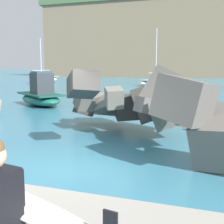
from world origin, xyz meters
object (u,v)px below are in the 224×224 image
object	(u,v)px
boat_mid_right	(154,82)
surfer_with_board	(5,221)
station_building_west	(163,3)
boat_mid_left	(44,80)
boat_mid_centre	(41,95)

from	to	relation	value
boat_mid_right	surfer_with_board	bearing A→B (deg)	-81.04
boat_mid_right	station_building_west	size ratio (longest dim) A/B	1.17
boat_mid_right	boat_mid_left	bearing A→B (deg)	-177.86
station_building_west	boat_mid_left	bearing A→B (deg)	-98.54
boat_mid_centre	station_building_west	distance (m)	82.18
surfer_with_board	station_building_west	bearing A→B (deg)	98.58
surfer_with_board	station_building_west	distance (m)	97.49
boat_mid_centre	station_building_west	size ratio (longest dim) A/B	0.72
boat_mid_left	surfer_with_board	bearing A→B (deg)	-58.86
surfer_with_board	boat_mid_right	xyz separation A→B (m)	(-6.03, 38.22, -0.80)
boat_mid_left	boat_mid_centre	size ratio (longest dim) A/B	1.42
boat_mid_right	station_building_west	world-z (taller)	station_building_west
boat_mid_left	station_building_west	world-z (taller)	station_building_west
surfer_with_board	station_building_west	size ratio (longest dim) A/B	0.33
surfer_with_board	boat_mid_left	bearing A→B (deg)	121.14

